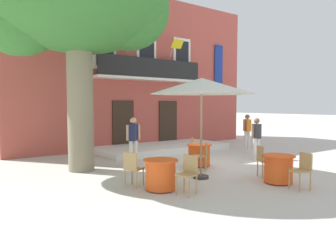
{
  "coord_description": "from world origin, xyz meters",
  "views": [
    {
      "loc": [
        -7.37,
        -8.47,
        2.09
      ],
      "look_at": [
        -0.33,
        1.32,
        1.3
      ],
      "focal_mm": 34.21,
      "sensor_mm": 36.0,
      "label": 1
    }
  ],
  "objects_px": {
    "cafe_chair_near_tree_0": "(195,148)",
    "cafe_table_front": "(160,174)",
    "cafe_table_near_tree": "(199,155)",
    "cafe_chair_middle_1": "(263,159)",
    "cafe_umbrella": "(202,86)",
    "cafe_chair_middle_0": "(302,168)",
    "pedestrian_by_tree": "(256,136)",
    "plane_tree": "(75,1)",
    "cafe_chair_front_1": "(133,167)",
    "cafe_chair_front_0": "(188,172)",
    "pedestrian_near_entrance": "(133,139)",
    "cafe_table_middle": "(278,169)",
    "pedestrian_mid_plaza": "(247,130)",
    "cafe_chair_near_tree_1": "(203,154)"
  },
  "relations": [
    {
      "from": "cafe_chair_front_1",
      "to": "cafe_chair_front_0",
      "type": "bearing_deg",
      "value": -59.73
    },
    {
      "from": "cafe_table_middle",
      "to": "cafe_chair_front_1",
      "type": "bearing_deg",
      "value": 151.09
    },
    {
      "from": "cafe_umbrella",
      "to": "pedestrian_mid_plaza",
      "type": "xyz_separation_m",
      "value": [
        5.68,
        3.16,
        -1.67
      ]
    },
    {
      "from": "cafe_chair_near_tree_0",
      "to": "cafe_chair_front_1",
      "type": "height_order",
      "value": "same"
    },
    {
      "from": "cafe_chair_near_tree_0",
      "to": "cafe_chair_front_1",
      "type": "xyz_separation_m",
      "value": [
        -3.63,
        -1.8,
        0.0
      ]
    },
    {
      "from": "plane_tree",
      "to": "pedestrian_near_entrance",
      "type": "height_order",
      "value": "plane_tree"
    },
    {
      "from": "plane_tree",
      "to": "cafe_umbrella",
      "type": "distance_m",
      "value": 4.79
    },
    {
      "from": "cafe_table_near_tree",
      "to": "pedestrian_mid_plaza",
      "type": "relative_size",
      "value": 0.52
    },
    {
      "from": "cafe_chair_front_1",
      "to": "cafe_chair_near_tree_1",
      "type": "bearing_deg",
      "value": 10.32
    },
    {
      "from": "cafe_chair_near_tree_1",
      "to": "cafe_table_middle",
      "type": "bearing_deg",
      "value": -76.97
    },
    {
      "from": "pedestrian_by_tree",
      "to": "cafe_chair_middle_1",
      "type": "bearing_deg",
      "value": -137.71
    },
    {
      "from": "cafe_table_near_tree",
      "to": "cafe_table_front",
      "type": "relative_size",
      "value": 1.0
    },
    {
      "from": "cafe_chair_middle_1",
      "to": "pedestrian_near_entrance",
      "type": "bearing_deg",
      "value": 122.25
    },
    {
      "from": "cafe_table_near_tree",
      "to": "cafe_table_front",
      "type": "distance_m",
      "value": 3.32
    },
    {
      "from": "cafe_table_middle",
      "to": "cafe_chair_near_tree_0",
      "type": "bearing_deg",
      "value": 86.42
    },
    {
      "from": "cafe_table_middle",
      "to": "cafe_umbrella",
      "type": "bearing_deg",
      "value": 128.92
    },
    {
      "from": "cafe_table_near_tree",
      "to": "cafe_chair_middle_1",
      "type": "bearing_deg",
      "value": -79.7
    },
    {
      "from": "cafe_chair_middle_0",
      "to": "cafe_chair_middle_1",
      "type": "relative_size",
      "value": 1.0
    },
    {
      "from": "cafe_table_middle",
      "to": "pedestrian_mid_plaza",
      "type": "xyz_separation_m",
      "value": [
        4.37,
        4.79,
        0.54
      ]
    },
    {
      "from": "cafe_chair_near_tree_1",
      "to": "cafe_chair_middle_1",
      "type": "distance_m",
      "value": 1.88
    },
    {
      "from": "cafe_chair_near_tree_1",
      "to": "cafe_umbrella",
      "type": "bearing_deg",
      "value": -134.67
    },
    {
      "from": "plane_tree",
      "to": "cafe_chair_front_0",
      "type": "xyz_separation_m",
      "value": [
        1.12,
        -4.17,
        -4.76
      ]
    },
    {
      "from": "cafe_table_near_tree",
      "to": "pedestrian_by_tree",
      "type": "height_order",
      "value": "pedestrian_by_tree"
    },
    {
      "from": "cafe_chair_front_0",
      "to": "cafe_umbrella",
      "type": "bearing_deg",
      "value": 38.25
    },
    {
      "from": "cafe_chair_middle_0",
      "to": "cafe_table_front",
      "type": "height_order",
      "value": "cafe_chair_middle_0"
    },
    {
      "from": "pedestrian_near_entrance",
      "to": "cafe_table_front",
      "type": "bearing_deg",
      "value": -107.59
    },
    {
      "from": "cafe_chair_near_tree_0",
      "to": "cafe_chair_front_0",
      "type": "height_order",
      "value": "same"
    },
    {
      "from": "cafe_chair_near_tree_0",
      "to": "cafe_chair_middle_1",
      "type": "xyz_separation_m",
      "value": [
        0.04,
        -2.98,
        0.0
      ]
    },
    {
      "from": "cafe_chair_middle_0",
      "to": "cafe_chair_front_0",
      "type": "relative_size",
      "value": 1.0
    },
    {
      "from": "cafe_table_front",
      "to": "pedestrian_by_tree",
      "type": "xyz_separation_m",
      "value": [
        5.63,
        1.62,
        0.5
      ]
    },
    {
      "from": "cafe_chair_near_tree_0",
      "to": "cafe_table_front",
      "type": "relative_size",
      "value": 1.05
    },
    {
      "from": "cafe_chair_middle_1",
      "to": "cafe_table_front",
      "type": "relative_size",
      "value": 1.05
    },
    {
      "from": "cafe_chair_near_tree_1",
      "to": "cafe_chair_front_0",
      "type": "distance_m",
      "value": 2.77
    },
    {
      "from": "pedestrian_by_tree",
      "to": "cafe_chair_near_tree_0",
      "type": "bearing_deg",
      "value": 161.85
    },
    {
      "from": "cafe_chair_near_tree_0",
      "to": "cafe_umbrella",
      "type": "height_order",
      "value": "cafe_umbrella"
    },
    {
      "from": "cafe_umbrella",
      "to": "pedestrian_by_tree",
      "type": "distance_m",
      "value": 4.51
    },
    {
      "from": "cafe_table_near_tree",
      "to": "pedestrian_by_tree",
      "type": "relative_size",
      "value": 0.54
    },
    {
      "from": "cafe_chair_near_tree_0",
      "to": "cafe_umbrella",
      "type": "bearing_deg",
      "value": -126.91
    },
    {
      "from": "cafe_table_near_tree",
      "to": "cafe_table_front",
      "type": "xyz_separation_m",
      "value": [
        -2.81,
        -1.77,
        0.0
      ]
    },
    {
      "from": "cafe_chair_front_0",
      "to": "pedestrian_mid_plaza",
      "type": "relative_size",
      "value": 0.55
    },
    {
      "from": "plane_tree",
      "to": "cafe_chair_near_tree_1",
      "type": "bearing_deg",
      "value": -36.24
    },
    {
      "from": "cafe_chair_front_0",
      "to": "pedestrian_near_entrance",
      "type": "height_order",
      "value": "pedestrian_near_entrance"
    },
    {
      "from": "cafe_chair_near_tree_0",
      "to": "cafe_chair_middle_1",
      "type": "relative_size",
      "value": 1.0
    },
    {
      "from": "pedestrian_near_entrance",
      "to": "cafe_table_middle",
      "type": "bearing_deg",
      "value": -65.08
    },
    {
      "from": "plane_tree",
      "to": "pedestrian_by_tree",
      "type": "xyz_separation_m",
      "value": [
        6.43,
        -1.87,
        -4.4
      ]
    },
    {
      "from": "cafe_chair_near_tree_0",
      "to": "cafe_chair_front_1",
      "type": "relative_size",
      "value": 1.0
    },
    {
      "from": "cafe_table_near_tree",
      "to": "cafe_table_front",
      "type": "height_order",
      "value": "same"
    },
    {
      "from": "cafe_table_near_tree",
      "to": "cafe_umbrella",
      "type": "xyz_separation_m",
      "value": [
        -1.16,
        -1.41,
        2.22
      ]
    },
    {
      "from": "cafe_chair_near_tree_0",
      "to": "cafe_umbrella",
      "type": "xyz_separation_m",
      "value": [
        -1.54,
        -2.06,
        2.08
      ]
    },
    {
      "from": "cafe_table_front",
      "to": "cafe_chair_front_1",
      "type": "bearing_deg",
      "value": 125.29
    }
  ]
}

